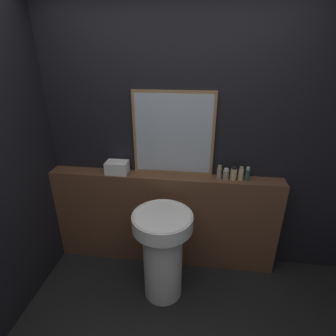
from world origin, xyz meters
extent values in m
cube|color=black|center=(0.00, 1.46, 1.25)|extent=(8.00, 0.06, 2.50)
cube|color=brown|center=(0.00, 1.34, 0.49)|extent=(2.21, 0.18, 0.98)
cylinder|color=white|center=(0.05, 0.90, 0.36)|extent=(0.34, 0.34, 0.72)
cylinder|color=white|center=(0.05, 0.90, 0.78)|extent=(0.50, 0.50, 0.12)
torus|color=white|center=(0.05, 0.90, 0.84)|extent=(0.49, 0.49, 0.02)
cube|color=#937047|center=(0.08, 1.41, 1.37)|extent=(0.73, 0.03, 0.77)
cube|color=#B2BCC6|center=(0.08, 1.40, 1.37)|extent=(0.68, 0.02, 0.72)
cube|color=white|center=(-0.45, 1.34, 1.04)|extent=(0.21, 0.15, 0.11)
cylinder|color=gray|center=(0.51, 1.34, 1.04)|extent=(0.04, 0.04, 0.11)
cylinder|color=tan|center=(0.51, 1.34, 1.10)|extent=(0.03, 0.03, 0.02)
cylinder|color=gray|center=(0.57, 1.34, 1.03)|extent=(0.05, 0.05, 0.09)
cylinder|color=silver|center=(0.57, 1.34, 1.08)|extent=(0.04, 0.04, 0.02)
cylinder|color=#C6B284|center=(0.64, 1.34, 1.03)|extent=(0.05, 0.05, 0.10)
cylinder|color=black|center=(0.64, 1.34, 1.10)|extent=(0.04, 0.04, 0.02)
cylinder|color=#C6B284|center=(0.70, 1.34, 1.04)|extent=(0.04, 0.04, 0.10)
cylinder|color=tan|center=(0.70, 1.34, 1.10)|extent=(0.03, 0.03, 0.02)
cylinder|color=#2D4C3D|center=(0.76, 1.34, 1.04)|extent=(0.04, 0.04, 0.10)
cylinder|color=silver|center=(0.76, 1.34, 1.10)|extent=(0.03, 0.03, 0.02)
camera|label=1|loc=(0.33, -0.85, 2.04)|focal=28.00mm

